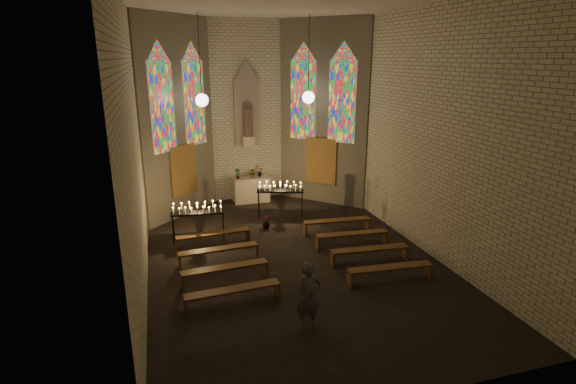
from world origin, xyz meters
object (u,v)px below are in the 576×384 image
at_px(altar, 251,190).
at_px(votive_stand_right, 280,188).
at_px(visitor, 309,297).
at_px(aisle_flower_pot, 266,222).
at_px(votive_stand_left, 197,210).

xyz_separation_m(altar, votive_stand_right, (0.66, -1.99, 0.56)).
xyz_separation_m(votive_stand_right, visitor, (-1.31, -7.00, -0.30)).
height_order(altar, visitor, visitor).
relative_size(aisle_flower_pot, votive_stand_left, 0.27).
xyz_separation_m(votive_stand_left, visitor, (1.78, -5.48, -0.28)).
distance_m(altar, votive_stand_right, 2.16).
relative_size(votive_stand_left, votive_stand_right, 0.98).
bearing_deg(votive_stand_left, visitor, -65.39).
bearing_deg(aisle_flower_pot, votive_stand_right, 52.94).
relative_size(altar, aisle_flower_pot, 3.08).
bearing_deg(visitor, altar, 85.58).
bearing_deg(aisle_flower_pot, votive_stand_left, -168.29).
distance_m(altar, aisle_flower_pot, 3.04).
height_order(aisle_flower_pot, votive_stand_left, votive_stand_left).
relative_size(altar, visitor, 0.92).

